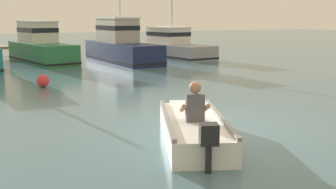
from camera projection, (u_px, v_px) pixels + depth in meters
The scene contains 6 objects.
ground_plane at pixel (209, 127), 9.00m from camera, with size 120.00×120.00×0.00m, color slate.
rowboat_with_person at pixel (193, 128), 7.93m from camera, with size 2.15×3.61×1.19m.
moored_boat_green at pixel (41, 47), 21.67m from camera, with size 2.89×5.97×2.20m.
moored_boat_navy at pixel (120, 45), 22.22m from camera, with size 2.38×6.65×4.04m.
moored_boat_grey at pixel (172, 46), 24.94m from camera, with size 2.83×6.43×4.18m.
mooring_buoy at pixel (43, 81), 14.08m from camera, with size 0.43×0.43×0.43m, color red.
Camera 1 is at (-4.58, -7.46, 2.34)m, focal length 43.94 mm.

